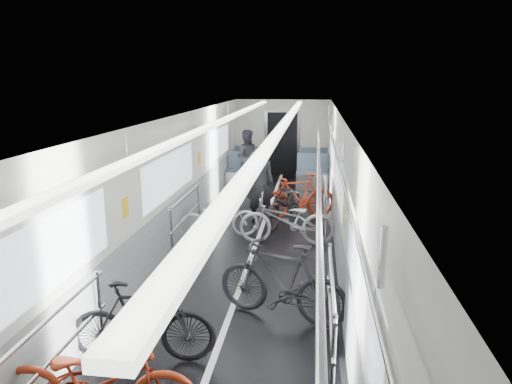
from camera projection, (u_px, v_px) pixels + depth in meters
car_shell at (264, 172)px, 9.68m from camera, size 3.02×14.01×2.41m
bike_left_near at (97, 381)px, 3.99m from camera, size 1.86×0.77×0.95m
bike_left_mid at (143, 322)px, 4.96m from camera, size 1.63×0.63×0.96m
bike_left_far at (219, 217)px, 8.91m from camera, size 1.66×1.02×0.82m
bike_right_near at (282, 281)px, 5.84m from camera, size 1.83×1.01×1.06m
bike_right_mid at (287, 220)px, 8.54m from camera, size 1.80×0.67×0.94m
bike_right_far at (299, 196)px, 10.12m from camera, size 1.75×1.01×1.01m
bike_aisle at (285, 203)px, 9.76m from camera, size 1.15×1.84×0.91m
person_standing at (260, 184)px, 9.84m from camera, size 0.69×0.54×1.69m
person_seated at (246, 157)px, 13.32m from camera, size 0.84×0.68×1.62m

